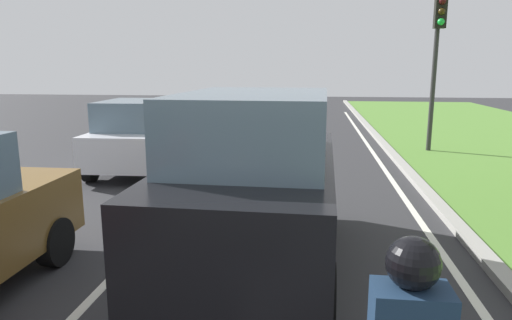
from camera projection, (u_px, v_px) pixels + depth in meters
ground_plane at (241, 173)px, 11.35m from camera, size 60.00×60.00×0.00m
lane_line_center at (213, 172)px, 11.43m from camera, size 0.12×32.00×0.01m
lane_line_right_edge at (390, 177)px, 10.91m from camera, size 0.12×32.00×0.01m
curb_right at (412, 175)px, 10.84m from camera, size 0.24×48.00×0.12m
car_suv_ahead at (256, 181)px, 5.79m from camera, size 2.07×4.55×2.28m
car_hatchback_far at (139, 136)px, 11.41m from camera, size 1.84×3.76×1.78m
traffic_light_near_right at (437, 43)px, 13.34m from camera, size 0.32×0.50×4.76m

